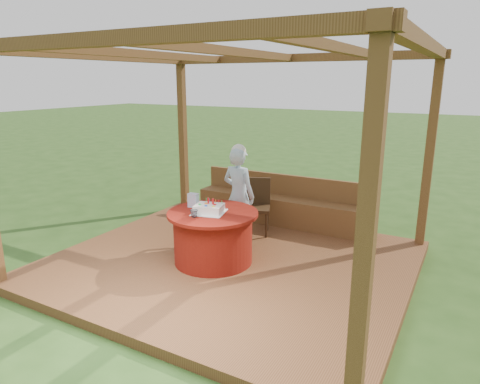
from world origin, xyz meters
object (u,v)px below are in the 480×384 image
(table, at_px, (213,237))
(elderly_woman, at_px, (239,194))
(chair, at_px, (257,203))
(birthday_cake, at_px, (209,209))
(gift_bag, at_px, (193,200))
(bench, at_px, (283,208))
(drinking_glass, at_px, (194,214))

(table, xyz_separation_m, elderly_woman, (-0.07, 0.81, 0.38))
(elderly_woman, bearing_deg, chair, 83.91)
(table, height_order, birthday_cake, birthday_cake)
(table, distance_m, gift_bag, 0.56)
(bench, xyz_separation_m, chair, (-0.19, -0.58, 0.20))
(birthday_cake, height_order, gift_bag, gift_bag)
(chair, bearing_deg, elderly_woman, -96.09)
(gift_bag, bearing_deg, chair, 67.96)
(gift_bag, xyz_separation_m, drinking_glass, (0.26, -0.36, -0.05))
(birthday_cake, distance_m, gift_bag, 0.34)
(chair, bearing_deg, birthday_cake, -90.41)
(birthday_cake, distance_m, drinking_glass, 0.26)
(birthday_cake, relative_size, drinking_glass, 4.82)
(chair, xyz_separation_m, elderly_woman, (-0.05, -0.49, 0.26))
(elderly_woman, bearing_deg, bench, 77.12)
(chair, xyz_separation_m, birthday_cake, (-0.01, -1.34, 0.27))
(chair, bearing_deg, table, -89.25)
(chair, bearing_deg, bench, 71.73)
(chair, distance_m, elderly_woman, 0.55)
(elderly_woman, height_order, drinking_glass, elderly_woman)
(drinking_glass, bearing_deg, elderly_woman, 89.17)
(bench, height_order, birthday_cake, birthday_cake)
(bench, xyz_separation_m, birthday_cake, (-0.20, -1.92, 0.47))
(drinking_glass, bearing_deg, bench, 83.16)
(elderly_woman, distance_m, drinking_glass, 1.10)
(birthday_cake, bearing_deg, drinking_glass, -103.08)
(table, bearing_deg, drinking_glass, -106.11)
(bench, bearing_deg, chair, -108.27)
(bench, bearing_deg, table, -95.34)
(bench, relative_size, drinking_glass, 29.94)
(chair, xyz_separation_m, gift_bag, (-0.33, -1.23, 0.31))
(chair, relative_size, birthday_cake, 1.77)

